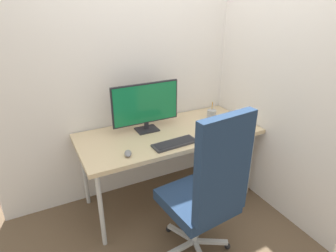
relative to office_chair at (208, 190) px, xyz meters
The scene contains 10 objects.
ground_plane 1.02m from the office_chair, 82.80° to the left, with size 8.00×8.00×0.00m, color brown.
wall_back 1.41m from the office_chair, 85.22° to the left, with size 3.01×0.04×2.80m, color white.
wall_side_right 1.35m from the office_chair, 31.65° to the left, with size 0.04×2.09×2.80m, color white.
desk 0.79m from the office_chair, 82.80° to the left, with size 1.66×0.74×0.75m.
office_chair is the anchor object (origin of this frame).
monitor 0.99m from the office_chair, 94.19° to the left, with size 0.64×0.16×0.45m.
keyboard 0.55m from the office_chair, 87.16° to the left, with size 0.40×0.16×0.02m.
mouse 0.68m from the office_chair, 125.08° to the left, with size 0.06×0.10×0.04m, color slate.
pen_holder 1.09m from the office_chair, 54.06° to the left, with size 0.09×0.09×0.17m.
notebook 0.95m from the office_chair, 43.75° to the left, with size 0.10×0.17×0.03m, color beige.
Camera 1 is at (-1.10, -2.12, 1.89)m, focal length 30.59 mm.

